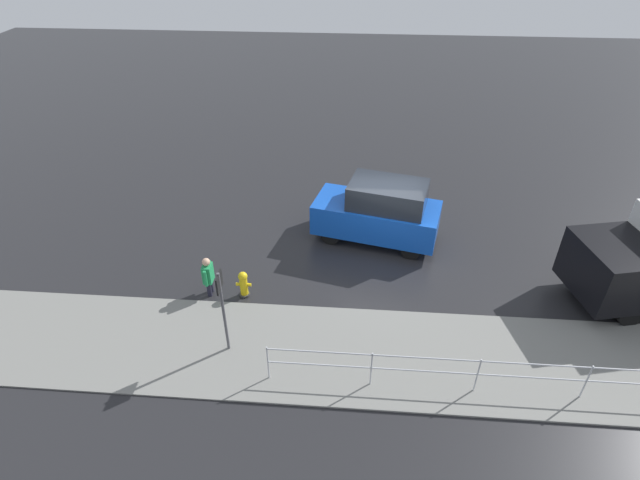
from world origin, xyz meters
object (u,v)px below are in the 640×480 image
object	(u,v)px
moving_hatchback	(379,212)
sign_post	(222,301)
fire_hydrant	(244,284)
pedestrian	(208,274)

from	to	relation	value
moving_hatchback	sign_post	xyz separation A→B (m)	(3.74, 5.14, 0.55)
moving_hatchback	sign_post	bearing A→B (deg)	53.93
moving_hatchback	fire_hydrant	distance (m)	4.92
fire_hydrant	sign_post	xyz separation A→B (m)	(-0.02, 2.03, 1.18)
fire_hydrant	sign_post	size ratio (longest dim) A/B	0.33
moving_hatchback	pedestrian	size ratio (longest dim) A/B	3.43
moving_hatchback	sign_post	distance (m)	6.38
fire_hydrant	sign_post	bearing A→B (deg)	90.53
pedestrian	fire_hydrant	bearing A→B (deg)	-179.94
moving_hatchback	pedestrian	world-z (taller)	moving_hatchback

